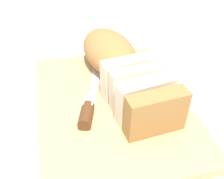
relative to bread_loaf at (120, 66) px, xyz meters
name	(u,v)px	position (x,y,z in m)	size (l,w,h in m)	color
ground_plane	(112,109)	(0.06, -0.03, -0.06)	(3.00, 3.00, 0.00)	beige
cutting_board	(112,105)	(0.06, -0.03, -0.05)	(0.40, 0.29, 0.02)	tan
bread_loaf	(120,66)	(0.00, 0.00, 0.00)	(0.35, 0.15, 0.08)	#A8753D
bread_knife	(89,105)	(0.08, -0.08, -0.03)	(0.25, 0.10, 0.02)	silver
crumb_near_knife	(120,105)	(0.08, -0.02, -0.04)	(0.00, 0.00, 0.00)	#A8753D
crumb_near_loaf	(130,82)	(0.01, 0.02, -0.04)	(0.00, 0.00, 0.00)	#A8753D
crumb_stray_left	(89,89)	(0.01, -0.07, -0.04)	(0.00, 0.00, 0.00)	#A8753D
crumb_stray_right	(105,92)	(0.03, -0.04, -0.04)	(0.00, 0.00, 0.00)	#A8753D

